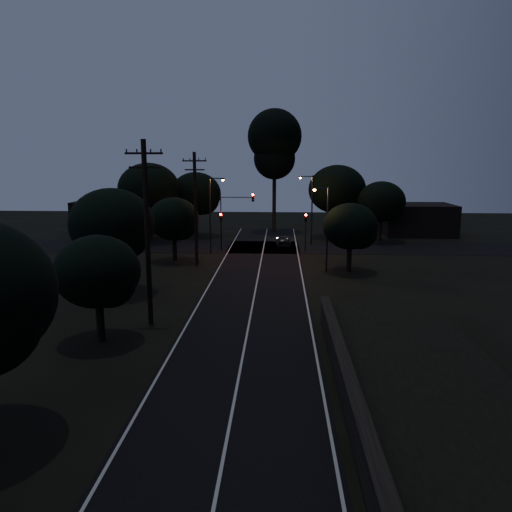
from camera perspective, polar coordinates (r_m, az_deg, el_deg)
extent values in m
plane|color=black|center=(17.06, -4.30, -24.43)|extent=(160.00, 160.00, 0.00)
cube|color=black|center=(37.16, -0.15, -4.36)|extent=(8.00, 70.00, 0.02)
cube|color=black|center=(56.67, 0.88, 1.02)|extent=(60.00, 8.00, 0.02)
cube|color=beige|center=(37.16, -0.15, -4.34)|extent=(0.12, 70.00, 0.01)
cube|color=beige|center=(37.53, -5.89, -4.24)|extent=(0.12, 70.00, 0.01)
cube|color=beige|center=(37.16, 5.65, -4.39)|extent=(0.12, 70.00, 0.01)
cube|color=black|center=(19.31, 11.20, -17.45)|extent=(0.40, 26.00, 1.50)
cube|color=black|center=(18.94, 11.29, -15.32)|extent=(0.55, 26.00, 0.10)
cube|color=black|center=(20.15, 21.24, -17.23)|extent=(6.50, 26.00, 1.20)
cylinder|color=black|center=(30.14, -12.33, 2.42)|extent=(0.30, 0.30, 11.00)
cube|color=black|center=(29.82, -12.70, 11.38)|extent=(2.20, 0.12, 0.12)
cube|color=black|center=(29.83, -12.64, 9.85)|extent=(1.80, 0.12, 0.12)
cylinder|color=black|center=(46.67, -6.93, 5.27)|extent=(0.30, 0.30, 10.50)
cube|color=black|center=(46.44, -7.06, 10.74)|extent=(2.20, 0.12, 0.12)
cube|color=black|center=(46.45, -7.03, 9.76)|extent=(1.80, 0.12, 0.12)
cylinder|color=black|center=(28.96, -17.36, -7.16)|extent=(0.44, 0.44, 2.18)
ellipsoid|color=black|center=(28.23, -17.69, -1.69)|extent=(4.63, 4.63, 3.94)
sphere|color=black|center=(27.63, -16.38, -2.87)|extent=(2.78, 2.78, 2.78)
cylinder|color=black|center=(38.78, -15.85, -1.97)|extent=(0.44, 0.44, 2.87)
ellipsoid|color=black|center=(38.13, -16.15, 3.54)|extent=(6.19, 6.19, 5.26)
sphere|color=black|center=(37.29, -14.82, 2.49)|extent=(3.72, 3.72, 3.72)
cylinder|color=black|center=(49.66, -9.28, 0.78)|extent=(0.44, 0.44, 2.30)
ellipsoid|color=black|center=(49.22, -9.39, 4.21)|extent=(4.91, 4.91, 4.18)
sphere|color=black|center=(48.63, -8.50, 3.57)|extent=(2.95, 2.95, 2.95)
cylinder|color=black|center=(65.23, -6.82, 3.61)|extent=(0.44, 0.44, 3.03)
ellipsoid|color=black|center=(64.84, -6.90, 7.07)|extent=(6.50, 6.50, 5.52)
sphere|color=black|center=(64.07, -5.97, 6.46)|extent=(3.90, 3.90, 3.90)
cylinder|color=black|center=(62.37, -11.97, 3.33)|extent=(0.44, 0.44, 3.51)
ellipsoid|color=black|center=(61.94, -12.14, 7.48)|extent=(7.40, 7.40, 6.29)
sphere|color=black|center=(60.95, -11.11, 6.77)|extent=(4.44, 4.44, 4.44)
cylinder|color=black|center=(64.70, 9.13, 3.63)|extent=(0.44, 0.44, 3.36)
ellipsoid|color=black|center=(64.29, 9.25, 7.52)|extent=(7.23, 7.23, 6.15)
sphere|color=black|center=(63.77, 10.44, 6.80)|extent=(4.34, 4.34, 4.34)
cylinder|color=black|center=(62.57, 13.98, 2.88)|extent=(0.44, 0.44, 2.68)
ellipsoid|color=black|center=(62.19, 14.13, 6.06)|extent=(5.72, 5.72, 4.86)
sphere|color=black|center=(61.88, 15.12, 5.45)|extent=(3.43, 3.43, 3.43)
cylinder|color=black|center=(45.07, 10.59, -0.34)|extent=(0.44, 0.44, 2.26)
ellipsoid|color=black|center=(44.59, 10.72, 3.36)|extent=(4.81, 4.81, 4.08)
sphere|color=black|center=(44.31, 11.86, 2.64)|extent=(2.88, 2.88, 2.88)
cylinder|color=black|center=(68.99, 2.09, 6.61)|extent=(0.50, 0.50, 9.08)
sphere|color=black|center=(68.84, 2.14, 13.54)|extent=(7.26, 7.26, 7.26)
sphere|color=black|center=(68.78, 2.12, 11.07)|extent=(5.61, 5.61, 5.61)
cube|color=black|center=(69.73, -15.53, 4.33)|extent=(10.00, 8.00, 4.40)
cube|color=black|center=(69.65, 17.92, 4.02)|extent=(9.00, 7.00, 4.00)
cylinder|color=black|center=(54.79, -4.00, 2.33)|extent=(0.12, 0.12, 3.20)
cube|color=black|center=(54.52, -4.03, 4.46)|extent=(0.28, 0.22, 0.90)
sphere|color=#FF0705|center=(54.36, -4.05, 4.76)|extent=(0.22, 0.22, 0.22)
cylinder|color=black|center=(54.48, 5.66, 2.25)|extent=(0.12, 0.12, 3.20)
cube|color=black|center=(54.21, 5.70, 4.40)|extent=(0.28, 0.22, 0.90)
sphere|color=#FF0705|center=(54.04, 5.72, 4.70)|extent=(0.22, 0.22, 0.22)
cylinder|color=black|center=(54.66, -4.01, 3.26)|extent=(0.12, 0.12, 5.00)
cube|color=black|center=(54.01, -0.34, 6.72)|extent=(0.28, 0.22, 0.90)
sphere|color=#FF0705|center=(53.86, -0.35, 7.03)|extent=(0.22, 0.22, 0.22)
cube|color=black|center=(54.13, -2.21, 6.72)|extent=(3.50, 0.08, 0.08)
cylinder|color=black|center=(52.62, -5.27, 4.59)|extent=(0.16, 0.16, 8.00)
cube|color=black|center=(52.24, -4.57, 8.84)|extent=(1.40, 0.10, 0.10)
cube|color=black|center=(52.15, -3.80, 8.80)|extent=(0.35, 0.22, 0.12)
sphere|color=orange|center=(52.16, -3.80, 8.69)|extent=(0.26, 0.26, 0.26)
cylinder|color=black|center=(58.19, 6.40, 5.18)|extent=(0.16, 0.16, 8.00)
cube|color=black|center=(57.88, 5.79, 9.04)|extent=(1.40, 0.10, 0.10)
cube|color=black|center=(57.85, 5.09, 9.00)|extent=(0.35, 0.22, 0.12)
sphere|color=orange|center=(57.86, 5.08, 8.90)|extent=(0.26, 0.26, 0.26)
cylinder|color=black|center=(44.40, 8.15, 3.00)|extent=(0.16, 0.16, 7.50)
cube|color=black|center=(43.99, 7.49, 7.72)|extent=(1.20, 0.10, 0.10)
cube|color=black|center=(43.95, 6.70, 7.67)|extent=(0.35, 0.22, 0.12)
sphere|color=orange|center=(43.95, 6.70, 7.54)|extent=(0.26, 0.26, 0.26)
imported|color=black|center=(56.72, 3.13, 1.71)|extent=(1.77, 4.09, 1.37)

